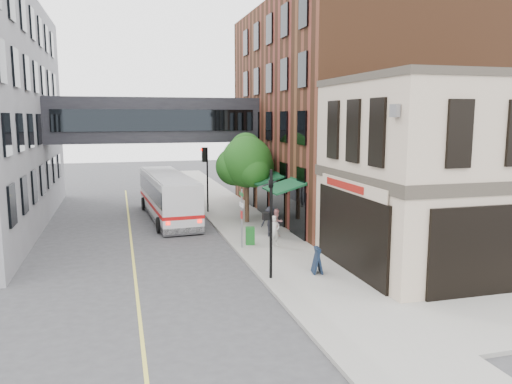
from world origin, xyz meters
TOP-DOWN VIEW (x-y plane):
  - ground at (0.00, 0.00)m, footprint 120.00×120.00m
  - sidewalk_main at (2.00, 14.00)m, footprint 4.00×60.00m
  - corner_building at (8.97, 2.00)m, footprint 10.19×8.12m
  - brick_building at (9.98, 15.00)m, footprint 13.76×18.00m
  - skyway_bridge at (-3.00, 18.00)m, footprint 14.00×3.18m
  - traffic_signal_near at (0.37, 2.00)m, footprint 0.44×0.22m
  - traffic_signal_far at (0.26, 17.00)m, footprint 0.53×0.28m
  - street_sign_pole at (0.39, 7.00)m, footprint 0.08×0.75m
  - street_tree at (2.19, 13.22)m, footprint 3.80×3.20m
  - lane_marking at (-5.00, 10.00)m, footprint 0.12×40.00m
  - bus at (-2.43, 16.06)m, footprint 3.20×11.03m
  - pedestrian_a at (2.08, 6.79)m, footprint 0.67×0.53m
  - pedestrian_b at (2.82, 8.73)m, footprint 0.93×0.84m
  - pedestrian_c at (2.51, 8.90)m, footprint 1.15×0.73m
  - newspaper_box at (0.96, 7.49)m, footprint 0.52×0.48m
  - sandwich_board at (2.49, 2.09)m, footprint 0.50×0.68m

SIDE VIEW (x-z plane):
  - ground at x=0.00m, z-range 0.00..0.00m
  - lane_marking at x=-5.00m, z-range 0.00..0.01m
  - sidewalk_main at x=2.00m, z-range 0.00..0.15m
  - newspaper_box at x=0.96m, z-range 0.15..1.06m
  - sandwich_board at x=2.49m, z-range 0.15..1.27m
  - pedestrian_b at x=2.82m, z-range 0.15..1.72m
  - pedestrian_a at x=2.08m, z-range 0.15..1.74m
  - pedestrian_c at x=2.51m, z-range 0.15..1.85m
  - bus at x=-2.43m, z-range 0.18..3.11m
  - street_sign_pole at x=0.39m, z-range 0.43..3.43m
  - traffic_signal_near at x=0.37m, z-range 0.68..5.28m
  - traffic_signal_far at x=0.26m, z-range 1.09..5.59m
  - street_tree at x=2.19m, z-range 1.11..6.71m
  - corner_building at x=8.97m, z-range -0.01..8.44m
  - skyway_bridge at x=-3.00m, z-range 5.00..8.00m
  - brick_building at x=9.98m, z-range -0.01..13.99m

